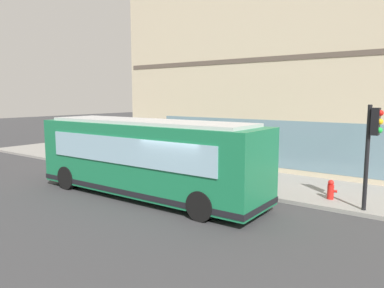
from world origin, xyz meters
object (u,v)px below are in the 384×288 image
fire_hydrant (331,190)px  pedestrian_near_hydrant (170,145)px  city_bus_nearside (146,158)px  traffic_light_near_corner (372,138)px  newspaper_vending_box (216,172)px

fire_hydrant → pedestrian_near_hydrant: (2.48, 9.86, 0.63)m
city_bus_nearside → traffic_light_near_corner: 8.19m
pedestrian_near_hydrant → newspaper_vending_box: pedestrian_near_hydrant is taller
pedestrian_near_hydrant → newspaper_vending_box: size_ratio=1.92×
pedestrian_near_hydrant → city_bus_nearside: bearing=-148.3°
city_bus_nearside → pedestrian_near_hydrant: 6.93m
city_bus_nearside → pedestrian_near_hydrant: bearing=31.7°
city_bus_nearside → newspaper_vending_box: bearing=-21.3°
fire_hydrant → newspaper_vending_box: size_ratio=0.82×
newspaper_vending_box → pedestrian_near_hydrant: bearing=61.3°
traffic_light_near_corner → newspaper_vending_box: 6.73m
city_bus_nearside → pedestrian_near_hydrant: city_bus_nearside is taller
pedestrian_near_hydrant → fire_hydrant: bearing=-104.1°
city_bus_nearside → traffic_light_near_corner: size_ratio=2.82×
traffic_light_near_corner → pedestrian_near_hydrant: (3.17, 11.28, -1.50)m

